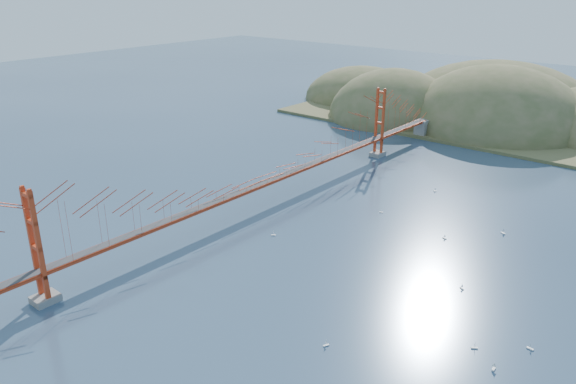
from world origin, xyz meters
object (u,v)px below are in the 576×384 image
Objects in this scene: sailboat_0 at (326,344)px; sailboat_1 at (462,288)px; bridge at (259,158)px; sailboat_2 at (530,348)px.

sailboat_0 is 16.79m from sailboat_1.
bridge reaches higher than sailboat_1.
sailboat_1 is (4.91, 16.05, -0.00)m from sailboat_0.
sailboat_2 reaches higher than sailboat_0.
bridge is 39.30m from sailboat_2.
sailboat_2 is at bearing -33.11° from sailboat_1.
sailboat_0 is 1.03× the size of sailboat_1.
bridge is 30.36m from sailboat_1.
bridge reaches higher than sailboat_2.
bridge reaches higher than sailboat_0.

